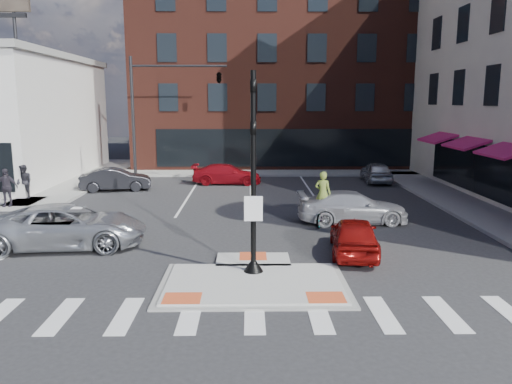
{
  "coord_description": "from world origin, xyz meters",
  "views": [
    {
      "loc": [
        -0.13,
        -14.14,
        5.23
      ],
      "look_at": [
        0.12,
        3.57,
        2.0
      ],
      "focal_mm": 35.0,
      "sensor_mm": 36.0,
      "label": 1
    }
  ],
  "objects_px": {
    "bg_car_silver": "(376,172)",
    "cyclist": "(322,207)",
    "white_pickup": "(353,207)",
    "pedestrian_a": "(24,182)",
    "pedestrian_b": "(6,187)",
    "silver_suv": "(67,226)",
    "bg_car_red": "(227,174)",
    "bg_car_dark": "(116,179)",
    "red_sedan": "(354,236)"
  },
  "relations": [
    {
      "from": "red_sedan",
      "to": "pedestrian_a",
      "type": "relative_size",
      "value": 2.15
    },
    {
      "from": "silver_suv",
      "to": "bg_car_red",
      "type": "relative_size",
      "value": 1.28
    },
    {
      "from": "white_pickup",
      "to": "bg_car_silver",
      "type": "height_order",
      "value": "white_pickup"
    },
    {
      "from": "bg_car_dark",
      "to": "cyclist",
      "type": "distance_m",
      "value": 13.93
    },
    {
      "from": "bg_car_red",
      "to": "bg_car_dark",
      "type": "bearing_deg",
      "value": 112.2
    },
    {
      "from": "bg_car_dark",
      "to": "bg_car_red",
      "type": "height_order",
      "value": "bg_car_dark"
    },
    {
      "from": "silver_suv",
      "to": "pedestrian_b",
      "type": "relative_size",
      "value": 3.0
    },
    {
      "from": "pedestrian_b",
      "to": "bg_car_dark",
      "type": "bearing_deg",
      "value": 44.45
    },
    {
      "from": "silver_suv",
      "to": "bg_car_dark",
      "type": "distance_m",
      "value": 11.73
    },
    {
      "from": "bg_car_silver",
      "to": "pedestrian_a",
      "type": "height_order",
      "value": "pedestrian_a"
    },
    {
      "from": "white_pickup",
      "to": "red_sedan",
      "type": "bearing_deg",
      "value": 168.2
    },
    {
      "from": "silver_suv",
      "to": "pedestrian_a",
      "type": "relative_size",
      "value": 3.12
    },
    {
      "from": "white_pickup",
      "to": "bg_car_silver",
      "type": "bearing_deg",
      "value": -19.95
    },
    {
      "from": "cyclist",
      "to": "bg_car_silver",
      "type": "bearing_deg",
      "value": -93.48
    },
    {
      "from": "bg_car_dark",
      "to": "silver_suv",
      "type": "bearing_deg",
      "value": 175.67
    },
    {
      "from": "white_pickup",
      "to": "bg_car_red",
      "type": "distance_m",
      "value": 12.0
    },
    {
      "from": "bg_car_red",
      "to": "pedestrian_b",
      "type": "height_order",
      "value": "pedestrian_b"
    },
    {
      "from": "pedestrian_b",
      "to": "bg_car_silver",
      "type": "bearing_deg",
      "value": 13.76
    },
    {
      "from": "bg_car_dark",
      "to": "bg_car_red",
      "type": "relative_size",
      "value": 0.93
    },
    {
      "from": "pedestrian_a",
      "to": "silver_suv",
      "type": "bearing_deg",
      "value": -33.03
    },
    {
      "from": "bg_car_silver",
      "to": "pedestrian_b",
      "type": "relative_size",
      "value": 2.12
    },
    {
      "from": "red_sedan",
      "to": "pedestrian_a",
      "type": "xyz_separation_m",
      "value": [
        -15.5,
        9.55,
        0.39
      ]
    },
    {
      "from": "cyclist",
      "to": "pedestrian_b",
      "type": "xyz_separation_m",
      "value": [
        -15.0,
        3.41,
        0.3
      ]
    },
    {
      "from": "bg_car_silver",
      "to": "pedestrian_b",
      "type": "distance_m",
      "value": 21.67
    },
    {
      "from": "white_pickup",
      "to": "pedestrian_a",
      "type": "relative_size",
      "value": 2.64
    },
    {
      "from": "white_pickup",
      "to": "cyclist",
      "type": "height_order",
      "value": "cyclist"
    },
    {
      "from": "red_sedan",
      "to": "bg_car_silver",
      "type": "distance_m",
      "value": 16.16
    },
    {
      "from": "red_sedan",
      "to": "bg_car_dark",
      "type": "height_order",
      "value": "bg_car_dark"
    },
    {
      "from": "bg_car_dark",
      "to": "cyclist",
      "type": "bearing_deg",
      "value": -138.4
    },
    {
      "from": "white_pickup",
      "to": "bg_car_dark",
      "type": "bearing_deg",
      "value": 55.97
    },
    {
      "from": "red_sedan",
      "to": "white_pickup",
      "type": "relative_size",
      "value": 0.82
    },
    {
      "from": "bg_car_silver",
      "to": "silver_suv",
      "type": "bearing_deg",
      "value": 46.98
    },
    {
      "from": "bg_car_red",
      "to": "cyclist",
      "type": "xyz_separation_m",
      "value": [
        4.55,
        -10.84,
        0.15
      ]
    },
    {
      "from": "silver_suv",
      "to": "red_sedan",
      "type": "distance_m",
      "value": 10.27
    },
    {
      "from": "red_sedan",
      "to": "white_pickup",
      "type": "bearing_deg",
      "value": -93.42
    },
    {
      "from": "white_pickup",
      "to": "bg_car_red",
      "type": "height_order",
      "value": "white_pickup"
    },
    {
      "from": "silver_suv",
      "to": "red_sedan",
      "type": "xyz_separation_m",
      "value": [
        10.22,
        -1.01,
        -0.12
      ]
    },
    {
      "from": "red_sedan",
      "to": "cyclist",
      "type": "relative_size",
      "value": 1.66
    },
    {
      "from": "pedestrian_a",
      "to": "bg_car_dark",
      "type": "bearing_deg",
      "value": 63.33
    },
    {
      "from": "bg_car_silver",
      "to": "cyclist",
      "type": "relative_size",
      "value": 1.7
    },
    {
      "from": "bg_car_silver",
      "to": "cyclist",
      "type": "bearing_deg",
      "value": 68.3
    },
    {
      "from": "bg_car_silver",
      "to": "pedestrian_b",
      "type": "bearing_deg",
      "value": 24.27
    },
    {
      "from": "cyclist",
      "to": "pedestrian_b",
      "type": "bearing_deg",
      "value": 8.25
    },
    {
      "from": "white_pickup",
      "to": "bg_car_red",
      "type": "xyz_separation_m",
      "value": [
        -5.93,
        10.43,
        -0.05
      ]
    },
    {
      "from": "silver_suv",
      "to": "red_sedan",
      "type": "bearing_deg",
      "value": -100.54
    },
    {
      "from": "bg_car_silver",
      "to": "pedestrian_b",
      "type": "xyz_separation_m",
      "value": [
        -20.17,
        -7.92,
        0.41
      ]
    },
    {
      "from": "pedestrian_b",
      "to": "white_pickup",
      "type": "bearing_deg",
      "value": -18.06
    },
    {
      "from": "white_pickup",
      "to": "pedestrian_b",
      "type": "relative_size",
      "value": 2.54
    },
    {
      "from": "bg_car_dark",
      "to": "bg_car_silver",
      "type": "xyz_separation_m",
      "value": [
        16.19,
        2.8,
        0.0
      ]
    },
    {
      "from": "white_pickup",
      "to": "cyclist",
      "type": "bearing_deg",
      "value": 105.59
    }
  ]
}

